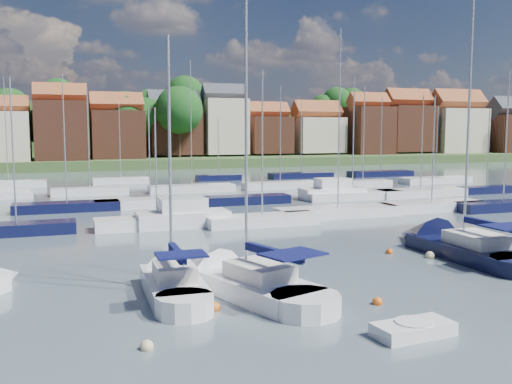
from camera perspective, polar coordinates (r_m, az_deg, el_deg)
name	(u,v)px	position (r m, az deg, el deg)	size (l,w,h in m)	color
ground	(192,196)	(64.47, -6.37, -0.37)	(260.00, 260.00, 0.00)	#485762
sailboat_left	(170,283)	(26.90, -8.56, -8.98)	(2.70, 9.13, 12.43)	white
sailboat_centre	(237,281)	(26.92, -1.96, -8.93)	(6.21, 11.28, 14.89)	white
sailboat_navy	(451,246)	(36.72, 18.92, -5.16)	(3.38, 12.66, 17.48)	black
tender	(413,329)	(21.86, 15.45, -13.10)	(3.05, 1.61, 0.64)	white
buoy_b	(147,349)	(20.35, -10.85, -15.21)	(0.47, 0.47, 0.47)	beige
buoy_c	(215,310)	(24.05, -4.12, -11.70)	(0.46, 0.46, 0.46)	#D85914
buoy_d	(377,304)	(25.27, 12.04, -10.93)	(0.45, 0.45, 0.45)	#D85914
buoy_e	(389,254)	(35.31, 13.19, -6.01)	(0.43, 0.43, 0.43)	#D85914
buoy_h	(430,258)	(34.81, 16.99, -6.30)	(0.54, 0.54, 0.54)	beige
marina_field	(220,196)	(60.22, -3.58, -0.40)	(79.62, 41.41, 15.93)	white
far_shore_town	(122,140)	(156.01, -13.23, 5.08)	(212.46, 90.00, 22.27)	#3C572B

